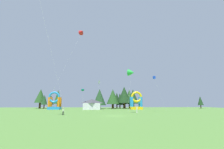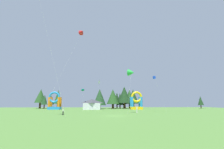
{
  "view_description": "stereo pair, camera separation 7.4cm",
  "coord_description": "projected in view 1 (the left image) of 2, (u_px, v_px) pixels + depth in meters",
  "views": [
    {
      "loc": [
        -2.39,
        -35.89,
        2.94
      ],
      "look_at": [
        0.0,
        13.32,
        11.39
      ],
      "focal_mm": 25.93,
      "sensor_mm": 36.0,
      "label": 1
    },
    {
      "loc": [
        -2.31,
        -35.9,
        2.94
      ],
      "look_at": [
        0.0,
        13.32,
        11.39
      ],
      "focal_mm": 25.93,
      "sensor_mm": 36.0,
      "label": 2
    }
  ],
  "objects": [
    {
      "name": "kite_teal_parafoil",
      "position": [
        83.0,
        90.0,
        64.36
      ],
      "size": [
        2.35,
        3.64,
        8.37
      ],
      "color": "#0C7F7A",
      "rests_on": "ground_plane"
    },
    {
      "name": "tree_row_6",
      "position": [
        117.0,
        98.0,
        79.85
      ],
      "size": [
        3.25,
        3.25,
        7.61
      ],
      "color": "#4C331E",
      "rests_on": "ground_plane"
    },
    {
      "name": "person_far_side",
      "position": [
        63.0,
        111.0,
        37.49
      ],
      "size": [
        0.34,
        0.34,
        1.71
      ],
      "rotation": [
        0.0,
        0.0,
        0.17
      ],
      "color": "black",
      "rests_on": "ground_plane"
    },
    {
      "name": "tree_row_9",
      "position": [
        129.0,
        97.0,
        77.94
      ],
      "size": [
        4.77,
        4.77,
        8.95
      ],
      "color": "#4C331E",
      "rests_on": "ground_plane"
    },
    {
      "name": "tree_row_1",
      "position": [
        44.0,
        100.0,
        74.4
      ],
      "size": [
        2.8,
        2.8,
        6.29
      ],
      "color": "#4C331E",
      "rests_on": "ground_plane"
    },
    {
      "name": "tree_row_0",
      "position": [
        40.0,
        96.0,
        77.42
      ],
      "size": [
        5.28,
        5.28,
        9.15
      ],
      "color": "#4C331E",
      "rests_on": "ground_plane"
    },
    {
      "name": "tree_row_8",
      "position": [
        124.0,
        95.0,
        77.04
      ],
      "size": [
        6.47,
        6.47,
        10.31
      ],
      "color": "#4C331E",
      "rests_on": "ground_plane"
    },
    {
      "name": "tree_row_3",
      "position": [
        58.0,
        97.0,
        76.28
      ],
      "size": [
        3.72,
        3.72,
        8.69
      ],
      "color": "#4C331E",
      "rests_on": "ground_plane"
    },
    {
      "name": "festival_tent",
      "position": [
        92.0,
        104.0,
        64.55
      ],
      "size": [
        6.69,
        3.68,
        4.13
      ],
      "color": "silver",
      "rests_on": "ground_plane"
    },
    {
      "name": "tree_row_2",
      "position": [
        51.0,
        100.0,
        77.12
      ],
      "size": [
        2.71,
        2.71,
        6.18
      ],
      "color": "#4C331E",
      "rests_on": "ground_plane"
    },
    {
      "name": "tree_row_7",
      "position": [
        120.0,
        99.0,
        76.7
      ],
      "size": [
        3.18,
        3.18,
        7.22
      ],
      "color": "#4C331E",
      "rests_on": "ground_plane"
    },
    {
      "name": "inflatable_red_slide",
      "position": [
        54.0,
        103.0,
        66.58
      ],
      "size": [
        4.82,
        3.52,
        7.27
      ],
      "color": "#268CD8",
      "rests_on": "ground_plane"
    },
    {
      "name": "tree_row_4",
      "position": [
        100.0,
        97.0,
        75.55
      ],
      "size": [
        6.01,
        6.01,
        9.09
      ],
      "color": "#4C331E",
      "rests_on": "ground_plane"
    },
    {
      "name": "tree_row_5",
      "position": [
        113.0,
        97.0,
        75.73
      ],
      "size": [
        5.8,
        5.8,
        8.99
      ],
      "color": "#4C331E",
      "rests_on": "ground_plane"
    },
    {
      "name": "kite_blue_box",
      "position": [
        154.0,
        78.0,
        49.56
      ],
      "size": [
        4.06,
        1.41,
        10.85
      ],
      "color": "blue",
      "rests_on": "ground_plane"
    },
    {
      "name": "inflatable_yellow_castle",
      "position": [
        136.0,
        102.0,
        66.87
      ],
      "size": [
        4.77,
        3.82,
        7.34
      ],
      "color": "yellow",
      "rests_on": "ground_plane"
    },
    {
      "name": "tree_row_11",
      "position": [
        200.0,
        101.0,
        77.43
      ],
      "size": [
        2.57,
        2.57,
        5.81
      ],
      "color": "#4C331E",
      "rests_on": "ground_plane"
    },
    {
      "name": "person_midfield",
      "position": [
        137.0,
        109.0,
        45.04
      ],
      "size": [
        0.4,
        0.4,
        1.84
      ],
      "rotation": [
        0.0,
        0.0,
        2.83
      ],
      "color": "silver",
      "rests_on": "ground_plane"
    },
    {
      "name": "tree_row_10",
      "position": [
        133.0,
        97.0,
        78.6
      ],
      "size": [
        5.28,
        5.28,
        9.1
      ],
      "color": "#4C331E",
      "rests_on": "ground_plane"
    },
    {
      "name": "ground_plane",
      "position": [
        115.0,
        116.0,
        34.95
      ],
      "size": [
        120.0,
        120.0,
        0.0
      ],
      "primitive_type": "plane",
      "color": "#548438"
    },
    {
      "name": "kite_white_diamond",
      "position": [
        99.0,
        82.0,
        58.0
      ],
      "size": [
        1.86,
        1.43,
        10.66
      ],
      "color": "white",
      "rests_on": "ground_plane"
    },
    {
      "name": "kite_red_delta",
      "position": [
        82.0,
        32.0,
        53.11
      ],
      "size": [
        10.06,
        6.84,
        26.66
      ],
      "color": "red",
      "rests_on": "ground_plane"
    },
    {
      "name": "kite_green_delta",
      "position": [
        131.0,
        73.0,
        43.99
      ],
      "size": [
        2.83,
        3.5,
        11.91
      ],
      "color": "green",
      "rests_on": "ground_plane"
    }
  ]
}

